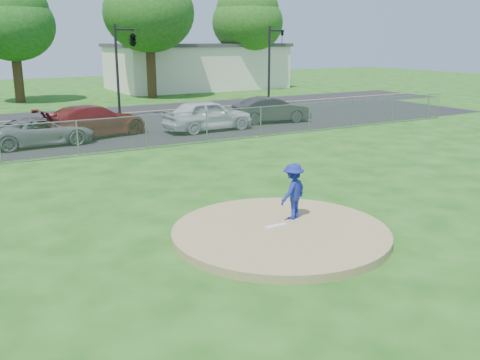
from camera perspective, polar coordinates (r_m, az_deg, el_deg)
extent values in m
plane|color=#174B10|center=(22.03, -10.52, 2.11)|extent=(120.00, 120.00, 0.00)
cylinder|color=#937E50|center=(13.36, 4.33, -5.64)|extent=(5.40, 5.40, 0.20)
cube|color=white|center=(13.48, 3.86, -4.91)|extent=(0.60, 0.15, 0.04)
cube|color=gray|center=(23.74, -12.26, 4.78)|extent=(40.00, 0.06, 1.50)
cube|color=black|center=(28.13, -15.06, 4.61)|extent=(50.00, 8.00, 0.01)
cube|color=black|center=(35.34, -18.34, 6.37)|extent=(60.00, 7.00, 0.01)
cube|color=beige|center=(53.61, -4.65, 11.87)|extent=(16.00, 9.00, 4.00)
cube|color=#3F3F42|center=(53.55, -4.70, 14.17)|extent=(16.40, 9.40, 0.30)
cylinder|color=#3B2615|center=(44.80, -22.59, 10.12)|extent=(0.72, 0.72, 3.85)
ellipsoid|color=#164E14|center=(44.72, -23.08, 14.93)|extent=(6.16, 6.16, 5.24)
ellipsoid|color=#164E14|center=(44.75, -23.23, 16.30)|extent=(5.42, 5.42, 4.61)
cylinder|color=#382414|center=(45.33, -9.44, 11.52)|extent=(0.76, 0.76, 4.55)
ellipsoid|color=#1A4D14|center=(45.30, -9.69, 17.16)|extent=(7.28, 7.28, 6.19)
cylinder|color=#382014|center=(52.86, 0.79, 11.98)|extent=(0.74, 0.74, 4.20)
ellipsoid|color=#1B4F15|center=(52.81, 0.81, 16.44)|extent=(6.72, 6.72, 5.71)
ellipsoid|color=#1B4F15|center=(52.86, 0.81, 17.72)|extent=(5.91, 5.91, 5.03)
cylinder|color=black|center=(33.90, -12.95, 11.17)|extent=(0.16, 0.16, 5.60)
cylinder|color=black|center=(34.03, -12.21, 15.44)|extent=(1.20, 0.12, 0.12)
imported|color=black|center=(34.18, -11.37, 14.64)|extent=(0.53, 2.48, 1.00)
cylinder|color=black|center=(38.64, 3.12, 11.93)|extent=(0.16, 0.16, 5.60)
cylinder|color=black|center=(38.92, 3.94, 15.62)|extent=(1.20, 0.12, 0.12)
imported|color=black|center=(39.19, 4.53, 14.87)|extent=(0.16, 0.20, 1.00)
imported|color=navy|center=(13.93, 5.69, -1.19)|extent=(1.09, 0.87, 1.47)
imported|color=slate|center=(26.21, -20.36, 4.90)|extent=(4.65, 2.24, 1.28)
imported|color=maroon|center=(27.68, -15.33, 6.10)|extent=(5.86, 3.58, 1.59)
imported|color=silver|center=(28.60, -3.45, 6.93)|extent=(4.92, 2.17, 1.65)
imported|color=#29292C|center=(31.45, 3.38, 7.49)|extent=(4.66, 2.29, 1.47)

